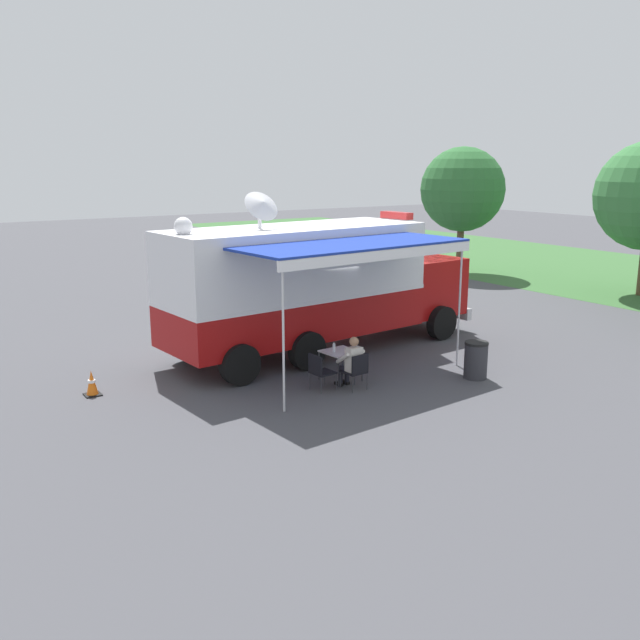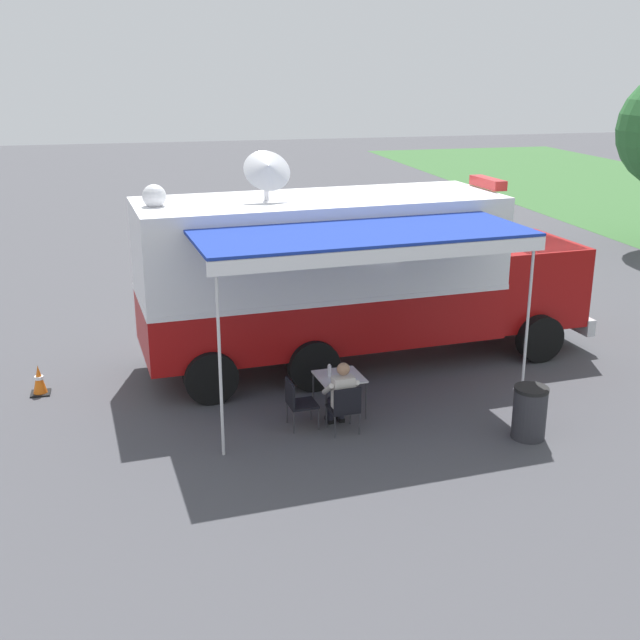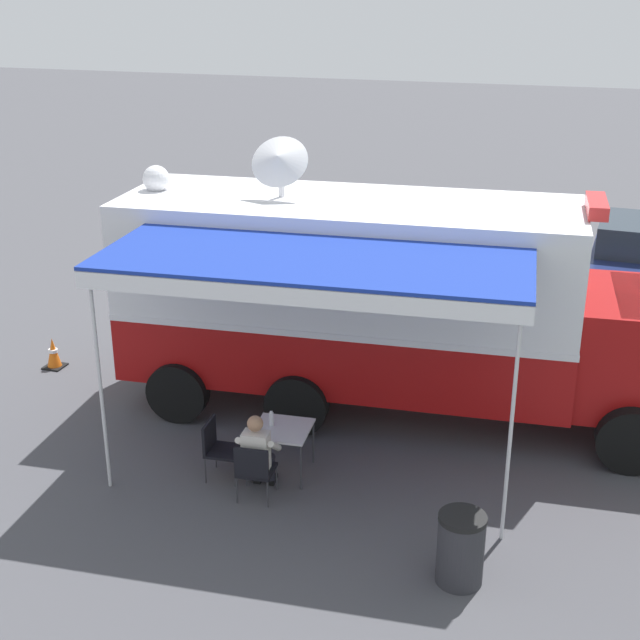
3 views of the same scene
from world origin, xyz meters
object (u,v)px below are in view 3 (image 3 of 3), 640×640
(folding_chair_at_table, at_px, (254,468))
(car_behind_truck, at_px, (502,268))
(water_bottle, at_px, (271,419))
(trash_bin, at_px, (461,549))
(folding_chair_beside_table, at_px, (218,445))
(folding_table, at_px, (282,432))
(seated_responder, at_px, (258,452))
(traffic_cone, at_px, (53,353))
(car_far_corner, at_px, (633,260))
(command_truck, at_px, (393,299))

(folding_chair_at_table, height_order, car_behind_truck, car_behind_truck)
(water_bottle, xyz_separation_m, car_behind_truck, (-7.99, 2.30, 0.05))
(trash_bin, xyz_separation_m, car_behind_truck, (-9.68, -0.72, 0.42))
(water_bottle, distance_m, trash_bin, 3.48)
(folding_chair_at_table, height_order, trash_bin, trash_bin)
(trash_bin, distance_m, car_behind_truck, 9.72)
(folding_chair_at_table, bearing_deg, car_behind_truck, 165.77)
(water_bottle, distance_m, folding_chair_beside_table, 0.85)
(folding_table, height_order, folding_chair_at_table, folding_chair_at_table)
(folding_table, bearing_deg, seated_responder, -11.80)
(water_bottle, bearing_deg, folding_table, 79.16)
(folding_table, height_order, traffic_cone, folding_table)
(folding_chair_at_table, bearing_deg, trash_bin, 73.81)
(water_bottle, bearing_deg, seated_responder, 4.12)
(water_bottle, height_order, traffic_cone, water_bottle)
(folding_chair_beside_table, height_order, car_behind_truck, car_behind_truck)
(car_behind_truck, bearing_deg, car_far_corner, 118.37)
(folding_chair_beside_table, distance_m, traffic_cone, 5.15)
(trash_bin, bearing_deg, car_far_corner, 169.79)
(command_truck, distance_m, water_bottle, 2.95)
(water_bottle, bearing_deg, folding_chair_at_table, 4.23)
(folding_chair_beside_table, bearing_deg, car_far_corner, 149.95)
(command_truck, bearing_deg, seated_responder, -19.69)
(folding_chair_beside_table, bearing_deg, folding_chair_at_table, 59.62)
(folding_chair_beside_table, distance_m, car_far_corner, 11.40)
(folding_chair_at_table, bearing_deg, car_far_corner, 154.23)
(folding_table, bearing_deg, car_far_corner, 152.91)
(folding_table, distance_m, trash_bin, 3.30)
(traffic_cone, xyz_separation_m, car_behind_truck, (-5.83, 7.43, 0.60))
(car_far_corner, bearing_deg, seated_responder, -26.25)
(water_bottle, relative_size, folding_chair_at_table, 0.26)
(seated_responder, height_order, car_far_corner, car_far_corner)
(folding_chair_at_table, xyz_separation_m, car_behind_truck, (-8.82, 2.24, 0.37))
(folding_table, bearing_deg, trash_bin, 59.77)
(seated_responder, xyz_separation_m, trash_bin, (1.05, 2.98, -0.20))
(folding_chair_at_table, distance_m, seated_responder, 0.23)
(seated_responder, distance_m, car_far_corner, 11.27)
(water_bottle, distance_m, seated_responder, 0.67)
(traffic_cone, height_order, car_behind_truck, car_behind_truck)
(folding_chair_at_table, relative_size, car_behind_truck, 0.20)
(water_bottle, distance_m, folding_chair_at_table, 0.89)
(command_truck, height_order, car_far_corner, command_truck)
(seated_responder, relative_size, car_far_corner, 0.29)
(traffic_cone, bearing_deg, car_behind_truck, 128.10)
(seated_responder, xyz_separation_m, car_behind_truck, (-8.63, 2.25, 0.23))
(folding_table, xyz_separation_m, seated_responder, (0.61, -0.13, -0.02))
(car_behind_truck, bearing_deg, water_bottle, -16.06)
(traffic_cone, bearing_deg, trash_bin, 64.73)
(folding_table, xyz_separation_m, folding_chair_beside_table, (0.37, -0.85, -0.16))
(car_behind_truck, distance_m, car_far_corner, 3.11)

